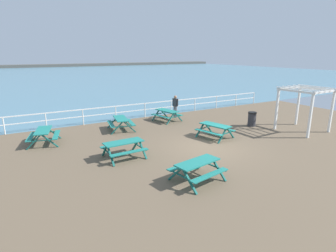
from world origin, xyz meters
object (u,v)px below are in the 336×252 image
(picnic_table_near_left, at_px, (197,166))
(picnic_table_far_right, at_px, (215,128))
(picnic_table_far_left, at_px, (43,133))
(visitor, at_px, (175,105))
(picnic_table_near_right, at_px, (124,145))
(litter_bin, at_px, (252,119))
(lattice_pergola, at_px, (305,99))
(picnic_table_seaward, at_px, (167,113))
(picnic_table_mid_centre, at_px, (121,121))

(picnic_table_near_left, height_order, picnic_table_far_right, same)
(picnic_table_far_left, xyz_separation_m, visitor, (9.29, 1.80, 0.36))
(picnic_table_near_right, height_order, litter_bin, litter_bin)
(picnic_table_far_left, distance_m, picnic_table_far_right, 9.37)
(picnic_table_near_left, bearing_deg, litter_bin, 21.08)
(picnic_table_near_left, distance_m, picnic_table_near_right, 3.94)
(picnic_table_far_right, distance_m, lattice_pergola, 6.01)
(picnic_table_near_left, height_order, visitor, visitor)
(picnic_table_near_left, bearing_deg, picnic_table_far_right, 34.02)
(picnic_table_far_left, relative_size, picnic_table_seaward, 1.01)
(picnic_table_far_left, bearing_deg, picnic_table_seaward, -68.72)
(picnic_table_far_right, bearing_deg, litter_bin, -92.28)
(picnic_table_near_right, height_order, visitor, visitor)
(picnic_table_seaward, bearing_deg, lattice_pergola, -148.78)
(visitor, relative_size, litter_bin, 1.75)
(picnic_table_near_left, xyz_separation_m, picnic_table_far_left, (-4.55, 7.60, 0.00))
(picnic_table_near_left, bearing_deg, picnic_table_seaward, 57.39)
(visitor, bearing_deg, picnic_table_far_left, 169.87)
(picnic_table_far_right, height_order, lattice_pergola, lattice_pergola)
(picnic_table_near_right, xyz_separation_m, litter_bin, (9.40, 1.11, -0.10))
(picnic_table_far_right, bearing_deg, picnic_table_far_left, 52.83)
(picnic_table_far_left, xyz_separation_m, lattice_pergola, (14.26, -5.22, 1.41))
(lattice_pergola, bearing_deg, picnic_table_far_left, 157.82)
(picnic_table_far_right, relative_size, visitor, 1.27)
(picnic_table_far_left, bearing_deg, lattice_pergola, -96.78)
(picnic_table_near_left, relative_size, picnic_table_seaward, 0.98)
(picnic_table_near_right, distance_m, visitor, 8.55)
(picnic_table_near_right, relative_size, lattice_pergola, 0.69)
(picnic_table_near_left, bearing_deg, picnic_table_mid_centre, 80.35)
(picnic_table_near_right, height_order, lattice_pergola, lattice_pergola)
(picnic_table_seaward, relative_size, lattice_pergola, 0.77)
(picnic_table_near_right, relative_size, litter_bin, 1.95)
(picnic_table_near_left, xyz_separation_m, litter_bin, (7.84, 4.73, -0.10))
(picnic_table_seaward, bearing_deg, picnic_table_far_right, 172.71)
(picnic_table_far_right, relative_size, litter_bin, 2.22)
(lattice_pergola, height_order, litter_bin, lattice_pergola)
(visitor, relative_size, lattice_pergola, 0.61)
(picnic_table_mid_centre, height_order, visitor, visitor)
(picnic_table_near_right, relative_size, picnic_table_far_left, 0.88)
(picnic_table_near_right, relative_size, picnic_table_seaward, 0.89)
(visitor, bearing_deg, picnic_table_near_right, -158.53)
(picnic_table_near_left, xyz_separation_m, picnic_table_far_right, (4.07, 3.93, 0.00))
(litter_bin, bearing_deg, picnic_table_seaward, 136.28)
(picnic_table_mid_centre, bearing_deg, lattice_pergola, -110.44)
(lattice_pergola, distance_m, litter_bin, 3.36)
(lattice_pergola, bearing_deg, picnic_table_seaward, 131.54)
(picnic_table_seaward, relative_size, litter_bin, 2.19)
(picnic_table_near_right, relative_size, picnic_table_mid_centre, 0.91)
(picnic_table_far_left, distance_m, picnic_table_seaward, 8.28)
(picnic_table_far_right, bearing_deg, picnic_table_near_left, 119.85)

